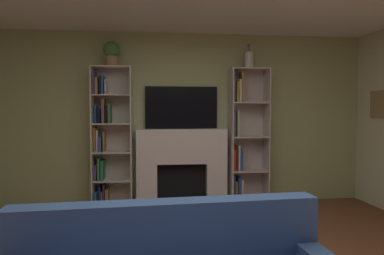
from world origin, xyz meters
The scene contains 7 objects.
wall_back_accent centered at (0.00, 2.68, 1.30)m, with size 5.82×0.06×2.59m, color #A6B375.
fireplace centered at (0.00, 2.53, 0.61)m, with size 1.44×0.53×1.15m.
tv centered at (0.00, 2.62, 1.47)m, with size 1.09×0.06×0.63m, color black.
bookshelf_left centered at (-1.08, 2.53, 1.01)m, with size 0.57×0.32×2.05m.
bookshelf_right centered at (0.94, 2.53, 0.98)m, with size 0.57×0.33×2.05m.
potted_plant centered at (-1.01, 2.50, 2.25)m, with size 0.24×0.24×0.36m.
vase_with_flowers centered at (1.01, 2.50, 2.19)m, with size 0.13×0.13×0.38m.
Camera 1 is at (-0.36, -2.40, 1.39)m, focal length 31.02 mm.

